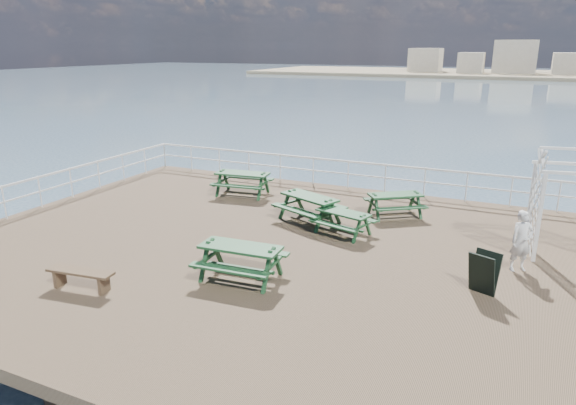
# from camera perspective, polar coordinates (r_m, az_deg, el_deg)

# --- Properties ---
(ground) EXTENTS (18.00, 14.00, 0.30)m
(ground) POSITION_cam_1_polar(r_m,az_deg,el_deg) (14.38, -2.04, -5.49)
(ground) COLOR brown
(ground) RESTS_ON ground
(sea_backdrop) EXTENTS (300.00, 300.00, 9.20)m
(sea_backdrop) POSITION_cam_1_polar(r_m,az_deg,el_deg) (146.18, 28.01, 12.79)
(sea_backdrop) COLOR #3F596A
(sea_backdrop) RESTS_ON ground
(railing) EXTENTS (17.77, 13.76, 1.10)m
(railing) POSITION_cam_1_polar(r_m,az_deg,el_deg) (16.27, 1.76, 1.04)
(railing) COLOR silver
(railing) RESTS_ON ground
(picnic_table_a) EXTENTS (2.16, 1.83, 0.96)m
(picnic_table_a) POSITION_cam_1_polar(r_m,az_deg,el_deg) (19.20, -5.08, 2.66)
(picnic_table_a) COLOR #163D1D
(picnic_table_a) RESTS_ON ground
(picnic_table_b) EXTENTS (2.36, 2.15, 0.94)m
(picnic_table_b) POSITION_cam_1_polar(r_m,az_deg,el_deg) (16.23, 2.40, -0.03)
(picnic_table_b) COLOR #163D1D
(picnic_table_b) RESTS_ON ground
(picnic_table_c) EXTENTS (2.20, 2.12, 0.84)m
(picnic_table_c) POSITION_cam_1_polar(r_m,az_deg,el_deg) (17.10, 11.82, 0.29)
(picnic_table_c) COLOR #163D1D
(picnic_table_c) RESTS_ON ground
(picnic_table_d) EXTENTS (2.04, 1.69, 0.94)m
(picnic_table_d) POSITION_cam_1_polar(r_m,az_deg,el_deg) (12.28, -5.28, -5.81)
(picnic_table_d) COLOR #163D1D
(picnic_table_d) RESTS_ON ground
(picnic_table_e) EXTENTS (1.89, 1.67, 0.78)m
(picnic_table_e) POSITION_cam_1_polar(r_m,az_deg,el_deg) (15.21, 6.14, -1.69)
(picnic_table_e) COLOR #163D1D
(picnic_table_e) RESTS_ON ground
(flat_bench_near) EXTENTS (1.65, 0.58, 0.46)m
(flat_bench_near) POSITION_cam_1_polar(r_m,az_deg,el_deg) (12.71, -22.04, -7.48)
(flat_bench_near) COLOR brown
(flat_bench_near) RESTS_ON ground
(sandwich_board) EXTENTS (0.72, 0.63, 0.98)m
(sandwich_board) POSITION_cam_1_polar(r_m,az_deg,el_deg) (12.37, 20.90, -7.37)
(sandwich_board) COLOR black
(sandwich_board) RESTS_ON ground
(person) EXTENTS (0.67, 0.61, 1.54)m
(person) POSITION_cam_1_polar(r_m,az_deg,el_deg) (13.84, 24.50, -3.92)
(person) COLOR silver
(person) RESTS_ON ground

